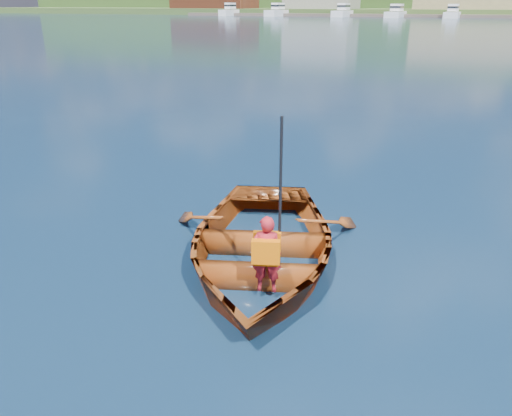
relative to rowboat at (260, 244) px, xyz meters
The scene contains 5 objects.
ground 1.08m from the rowboat, 24.78° to the left, with size 600.00×600.00×0.00m.
rowboat is the anchor object (origin of this frame).
child_paddler 0.97m from the rowboat, 61.41° to the right, with size 0.43×0.43×2.17m.
dock 148.61m from the rowboat, 92.82° to the left, with size 160.04×9.89×0.80m.
marina_yachts 143.88m from the rowboat, 92.24° to the left, with size 142.32×13.91×4.24m.
Camera 1 is at (1.55, -6.24, 3.43)m, focal length 35.00 mm.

